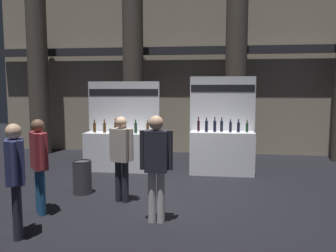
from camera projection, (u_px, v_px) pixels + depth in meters
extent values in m
plane|color=black|center=(165.00, 197.00, 6.73)|extent=(24.83, 24.83, 0.00)
cube|color=tan|center=(186.00, 61.00, 11.17)|extent=(12.42, 0.25, 5.94)
cube|color=#2D2D33|center=(185.00, 51.00, 10.84)|extent=(12.42, 0.20, 0.24)
cylinder|color=#51473D|center=(38.00, 71.00, 10.95)|extent=(0.63, 0.63, 5.30)
cylinder|color=#51473D|center=(133.00, 70.00, 10.54)|extent=(0.63, 0.63, 5.30)
cylinder|color=#51473D|center=(236.00, 69.00, 10.13)|extent=(0.63, 0.63, 5.30)
cube|color=white|center=(121.00, 152.00, 8.87)|extent=(1.81, 0.60, 0.98)
cube|color=white|center=(124.00, 125.00, 9.14)|extent=(1.90, 0.04, 2.28)
cube|color=black|center=(123.00, 92.00, 9.02)|extent=(1.84, 0.01, 0.18)
cylinder|color=#472D14|center=(95.00, 128.00, 8.88)|extent=(0.07, 0.07, 0.24)
cylinder|color=#472D14|center=(94.00, 122.00, 8.86)|extent=(0.03, 0.03, 0.07)
cylinder|color=black|center=(94.00, 120.00, 8.86)|extent=(0.03, 0.03, 0.02)
cylinder|color=#472D14|center=(105.00, 128.00, 8.84)|extent=(0.07, 0.07, 0.24)
cylinder|color=#472D14|center=(104.00, 122.00, 8.82)|extent=(0.03, 0.03, 0.08)
cylinder|color=black|center=(104.00, 120.00, 8.82)|extent=(0.03, 0.03, 0.02)
cylinder|color=#472D14|center=(116.00, 127.00, 8.87)|extent=(0.07, 0.07, 0.26)
cylinder|color=#472D14|center=(115.00, 121.00, 8.85)|extent=(0.03, 0.03, 0.08)
cylinder|color=red|center=(115.00, 119.00, 8.84)|extent=(0.03, 0.03, 0.02)
cylinder|color=black|center=(125.00, 128.00, 8.75)|extent=(0.07, 0.07, 0.26)
cylinder|color=black|center=(125.00, 121.00, 8.73)|extent=(0.03, 0.03, 0.07)
cylinder|color=gold|center=(125.00, 120.00, 8.73)|extent=(0.03, 0.03, 0.02)
cylinder|color=#19381E|center=(136.00, 128.00, 8.71)|extent=(0.07, 0.07, 0.26)
cylinder|color=#19381E|center=(136.00, 122.00, 8.69)|extent=(0.03, 0.03, 0.06)
cylinder|color=black|center=(136.00, 120.00, 8.69)|extent=(0.03, 0.03, 0.02)
cylinder|color=#472D14|center=(148.00, 128.00, 8.78)|extent=(0.07, 0.07, 0.24)
cylinder|color=#472D14|center=(148.00, 122.00, 8.77)|extent=(0.03, 0.03, 0.07)
cylinder|color=gold|center=(148.00, 120.00, 8.76)|extent=(0.03, 0.03, 0.02)
cube|color=white|center=(222.00, 153.00, 8.52)|extent=(1.55, 0.60, 1.04)
cube|color=white|center=(222.00, 124.00, 8.78)|extent=(1.63, 0.04, 2.40)
cube|color=black|center=(223.00, 88.00, 8.65)|extent=(1.58, 0.01, 0.18)
cylinder|color=black|center=(198.00, 126.00, 8.59)|extent=(0.07, 0.07, 0.26)
cylinder|color=black|center=(199.00, 119.00, 8.57)|extent=(0.03, 0.03, 0.08)
cylinder|color=red|center=(199.00, 117.00, 8.57)|extent=(0.03, 0.03, 0.02)
cylinder|color=black|center=(206.00, 126.00, 8.43)|extent=(0.07, 0.07, 0.27)
cylinder|color=black|center=(206.00, 120.00, 8.41)|extent=(0.03, 0.03, 0.06)
cylinder|color=red|center=(207.00, 118.00, 8.41)|extent=(0.03, 0.03, 0.02)
cylinder|color=black|center=(215.00, 126.00, 8.44)|extent=(0.07, 0.07, 0.27)
cylinder|color=black|center=(215.00, 119.00, 8.42)|extent=(0.03, 0.03, 0.08)
cylinder|color=red|center=(215.00, 117.00, 8.42)|extent=(0.03, 0.03, 0.02)
cylinder|color=black|center=(222.00, 126.00, 8.50)|extent=(0.07, 0.07, 0.26)
cylinder|color=black|center=(222.00, 120.00, 8.48)|extent=(0.03, 0.03, 0.07)
cylinder|color=red|center=(222.00, 118.00, 8.48)|extent=(0.03, 0.03, 0.02)
cylinder|color=black|center=(230.00, 127.00, 8.39)|extent=(0.07, 0.07, 0.24)
cylinder|color=black|center=(231.00, 121.00, 8.38)|extent=(0.03, 0.03, 0.06)
cylinder|color=gold|center=(231.00, 119.00, 8.37)|extent=(0.03, 0.03, 0.02)
cylinder|color=black|center=(238.00, 127.00, 8.40)|extent=(0.07, 0.07, 0.23)
cylinder|color=black|center=(239.00, 121.00, 8.39)|extent=(0.03, 0.03, 0.07)
cylinder|color=black|center=(239.00, 119.00, 8.38)|extent=(0.03, 0.03, 0.02)
cylinder|color=#19381E|center=(247.00, 128.00, 8.38)|extent=(0.06, 0.06, 0.22)
cylinder|color=#19381E|center=(247.00, 122.00, 8.37)|extent=(0.03, 0.03, 0.07)
cylinder|color=gold|center=(247.00, 120.00, 8.36)|extent=(0.03, 0.03, 0.02)
cylinder|color=#38383D|center=(82.00, 178.00, 6.94)|extent=(0.37, 0.37, 0.65)
torus|color=black|center=(82.00, 161.00, 6.90)|extent=(0.37, 0.37, 0.02)
cylinder|color=silver|center=(152.00, 197.00, 5.45)|extent=(0.12, 0.12, 0.82)
cylinder|color=silver|center=(161.00, 197.00, 5.44)|extent=(0.12, 0.12, 0.82)
cube|color=#23232D|center=(156.00, 151.00, 5.36)|extent=(0.36, 0.25, 0.65)
sphere|color=tan|center=(156.00, 123.00, 5.31)|extent=(0.22, 0.22, 0.22)
cylinder|color=#23232D|center=(142.00, 150.00, 5.38)|extent=(0.08, 0.08, 0.61)
cylinder|color=#23232D|center=(170.00, 150.00, 5.34)|extent=(0.08, 0.08, 0.61)
cylinder|color=#23232D|center=(18.00, 209.00, 4.95)|extent=(0.12, 0.12, 0.79)
cylinder|color=#23232D|center=(17.00, 213.00, 4.80)|extent=(0.12, 0.12, 0.79)
cube|color=navy|center=(15.00, 162.00, 4.80)|extent=(0.38, 0.42, 0.62)
sphere|color=tan|center=(13.00, 131.00, 4.75)|extent=(0.22, 0.22, 0.22)
cylinder|color=navy|center=(16.00, 158.00, 5.00)|extent=(0.08, 0.08, 0.59)
cylinder|color=navy|center=(14.00, 164.00, 4.60)|extent=(0.08, 0.08, 0.59)
cylinder|color=navy|center=(42.00, 193.00, 5.74)|extent=(0.12, 0.12, 0.77)
cylinder|color=navy|center=(39.00, 190.00, 5.89)|extent=(0.12, 0.12, 0.77)
cube|color=maroon|center=(39.00, 151.00, 5.74)|extent=(0.42, 0.45, 0.61)
sphere|color=brown|center=(38.00, 126.00, 5.69)|extent=(0.21, 0.21, 0.21)
cylinder|color=maroon|center=(42.00, 152.00, 5.53)|extent=(0.08, 0.08, 0.58)
cylinder|color=maroon|center=(35.00, 147.00, 5.95)|extent=(0.08, 0.08, 0.58)
cylinder|color=#23232D|center=(125.00, 182.00, 6.40)|extent=(0.12, 0.12, 0.77)
cylinder|color=#23232D|center=(118.00, 181.00, 6.45)|extent=(0.12, 0.12, 0.77)
cube|color=#ADA393|center=(121.00, 145.00, 6.35)|extent=(0.37, 0.31, 0.61)
sphere|color=tan|center=(121.00, 122.00, 6.30)|extent=(0.21, 0.21, 0.21)
cylinder|color=#ADA393|center=(131.00, 145.00, 6.27)|extent=(0.08, 0.08, 0.58)
cylinder|color=#ADA393|center=(112.00, 143.00, 6.42)|extent=(0.08, 0.08, 0.58)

